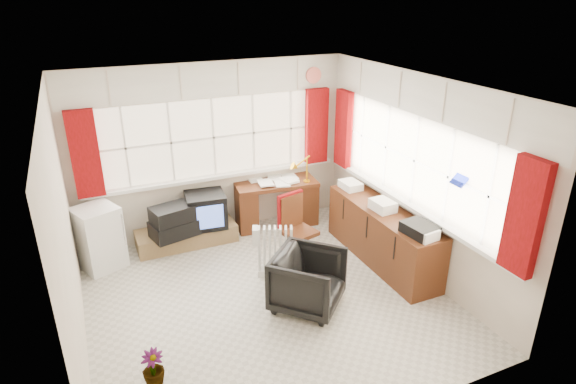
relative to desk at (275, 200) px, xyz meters
name	(u,v)px	position (x,y,z in m)	size (l,w,h in m)	color
ground	(267,299)	(-0.86, -1.80, -0.40)	(4.00, 4.00, 0.00)	beige
room_walls	(265,181)	(-0.86, -1.80, 1.10)	(4.00, 4.00, 4.00)	beige
window_back	(216,172)	(-0.86, 0.14, 0.55)	(3.70, 0.12, 3.60)	beige
window_right	(409,199)	(1.08, -1.80, 0.55)	(0.12, 3.70, 3.60)	beige
curtains	(305,150)	(0.06, -0.88, 1.06)	(3.83, 3.83, 1.15)	maroon
overhead_cabinets	(308,88)	(0.12, -0.82, 1.85)	(3.98, 3.98, 0.48)	silver
desk	(275,200)	(0.00, 0.00, 0.00)	(1.29, 0.74, 0.75)	#582B14
desk_lamp	(307,163)	(0.43, -0.21, 0.60)	(0.16, 0.14, 0.42)	#DA9C09
task_chair	(295,227)	(-0.20, -1.13, 0.11)	(0.49, 0.51, 0.96)	black
office_chair	(308,281)	(-0.49, -2.11, -0.05)	(0.73, 0.75, 0.68)	black
radiator	(275,255)	(-0.56, -1.34, -0.12)	(0.48, 0.34, 0.67)	white
credenza	(382,234)	(0.86, -1.60, -0.01)	(0.50, 2.00, 0.85)	#582B14
file_tray	(420,229)	(0.85, -2.33, 0.42)	(0.31, 0.39, 0.13)	black
tv_bench	(187,236)	(-1.41, -0.08, -0.27)	(1.40, 0.50, 0.25)	olive
crt_tv	(206,210)	(-1.12, -0.12, 0.10)	(0.59, 0.56, 0.49)	black
hifi_stack	(174,222)	(-1.60, -0.24, 0.07)	(0.69, 0.53, 0.44)	black
mini_fridge	(99,238)	(-2.57, -0.22, 0.03)	(0.64, 0.64, 0.84)	white
spray_bottle_a	(192,233)	(-1.33, -0.06, -0.25)	(0.11, 0.11, 0.30)	white
spray_bottle_b	(200,241)	(-1.26, -0.26, -0.30)	(0.08, 0.08, 0.18)	#80C0B8
flower_vase	(153,368)	(-2.31, -2.61, -0.21)	(0.21, 0.21, 0.37)	black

